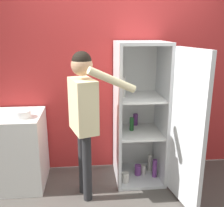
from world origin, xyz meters
The scene contains 5 objects.
wall_back centered at (0.00, 0.98, 1.27)m, with size 7.00×0.06×2.55m.
refrigerator centered at (0.34, 0.54, 0.84)m, with size 0.74×1.20×1.71m.
person centered at (-0.41, 0.28, 1.05)m, with size 0.71×0.49×1.63m.
counter centered at (-1.23, 0.61, 0.45)m, with size 0.64×0.64×0.89m.
bowl centered at (-1.10, 0.50, 0.93)m, with size 0.19×0.19×0.08m.
Camera 1 is at (-0.38, -2.35, 1.84)m, focal length 42.00 mm.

